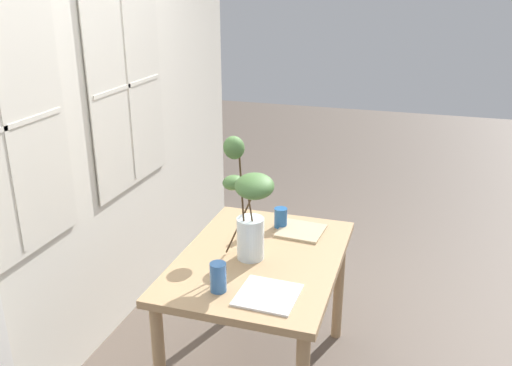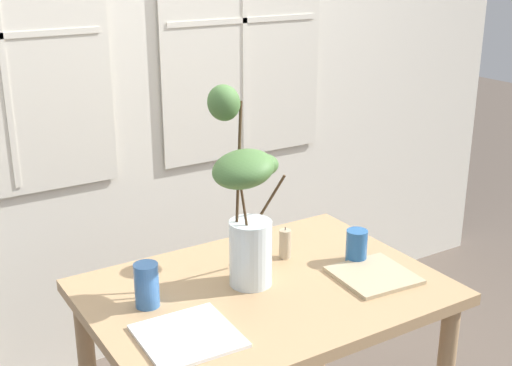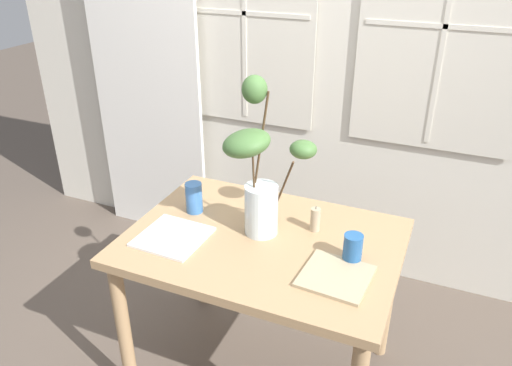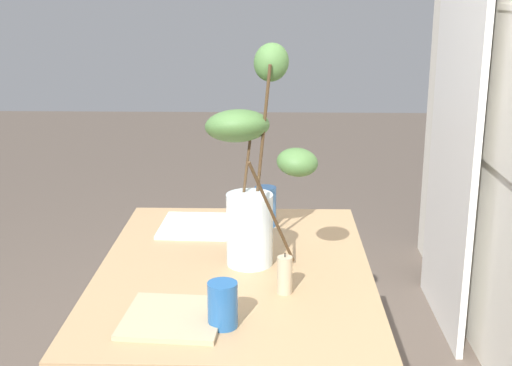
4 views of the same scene
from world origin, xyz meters
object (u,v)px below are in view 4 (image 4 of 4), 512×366
drinking_glass_blue_left (265,207)px  pillar_candle (285,275)px  plate_square_left (200,226)px  drinking_glass_blue_right (223,305)px  dining_table (235,299)px  plate_square_right (173,317)px  vase_with_branches (252,176)px

drinking_glass_blue_left → pillar_candle: (0.56, 0.06, -0.02)m
drinking_glass_blue_left → plate_square_left: bearing=-84.1°
drinking_glass_blue_right → dining_table: bearing=178.9°
dining_table → drinking_glass_blue_right: size_ratio=9.71×
pillar_candle → drinking_glass_blue_right: bearing=-38.2°
plate_square_right → dining_table: bearing=158.8°
drinking_glass_blue_left → plate_square_right: size_ratio=0.57×
plate_square_right → pillar_candle: 0.33m
vase_with_branches → plate_square_left: bearing=-148.2°
vase_with_branches → pillar_candle: 0.32m
dining_table → vase_with_branches: 0.39m
drinking_glass_blue_left → drinking_glass_blue_right: drinking_glass_blue_left is taller
dining_table → plate_square_right: 0.39m
dining_table → drinking_glass_blue_left: drinking_glass_blue_left is taller
drinking_glass_blue_left → plate_square_left: (0.02, -0.23, -0.07)m
drinking_glass_blue_right → drinking_glass_blue_left: bearing=172.8°
dining_table → plate_square_right: bearing=-21.2°
drinking_glass_blue_right → pillar_candle: size_ratio=0.99×
dining_table → drinking_glass_blue_left: 0.42m
drinking_glass_blue_right → plate_square_left: bearing=-169.4°
drinking_glass_blue_left → pillar_candle: size_ratio=1.20×
plate_square_left → pillar_candle: 0.61m
drinking_glass_blue_right → plate_square_right: size_ratio=0.47×
vase_with_branches → drinking_glass_blue_right: bearing=-8.0°
plate_square_right → drinking_glass_blue_right: bearing=77.1°
vase_with_branches → pillar_candle: vase_with_branches is taller
drinking_glass_blue_left → dining_table: bearing=-13.1°
vase_with_branches → drinking_glass_blue_right: vase_with_branches is taller
drinking_glass_blue_left → plate_square_left: size_ratio=0.53×
drinking_glass_blue_right → vase_with_branches: bearing=172.0°
drinking_glass_blue_left → pillar_candle: 0.56m
vase_with_branches → pillar_candle: size_ratio=5.69×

